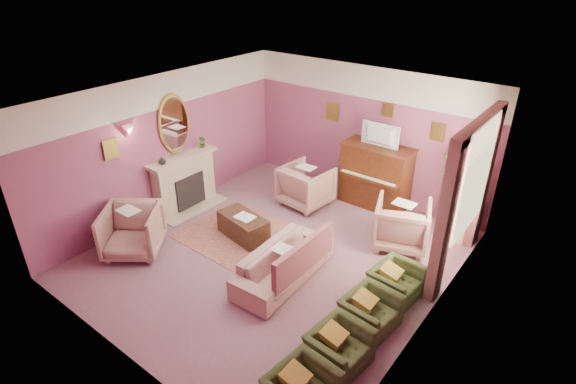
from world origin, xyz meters
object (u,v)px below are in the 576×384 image
Objects in this scene: olive_chair_b at (340,343)px; side_table at (461,221)px; sofa at (284,258)px; piano at (375,177)px; olive_chair_d at (397,278)px; coffee_table at (243,227)px; olive_chair_c at (371,307)px; floral_armchair_left at (306,184)px; floral_armchair_right at (402,222)px; floral_armchair_front at (132,229)px; television at (379,134)px.

side_table is at bearing 86.71° from olive_chair_b.
piano is at bearing 90.55° from sofa.
coffee_table is at bearing -175.84° from olive_chair_d.
olive_chair_b is 0.82m from olive_chair_c.
floral_armchair_left and floral_armchair_right have the same top height.
floral_armchair_front reaches higher than olive_chair_b.
coffee_table is 1.98m from floral_armchair_front.
olive_chair_c is at bearing -94.17° from side_table.
floral_armchair_left is at bearing 131.51° from olive_chair_b.
olive_chair_b is (1.67, -4.00, -1.27)m from television.
floral_armchair_right is 1.21m from side_table.
floral_armchair_left is (-1.15, -0.87, -0.17)m from piano.
floral_armchair_front is (-1.20, -1.55, 0.26)m from coffee_table.
floral_armchair_front is at bearing -157.09° from olive_chair_d.
olive_chair_b is 1.64m from olive_chair_d.
floral_armchair_front is 5.97m from side_table.
sofa is at bearing -20.16° from coffee_table.
floral_armchair_front is (-2.55, -1.06, 0.09)m from sofa.
floral_armchair_right is (1.11, -1.07, -0.17)m from piano.
floral_armchair_left is at bearing 67.46° from floral_armchair_front.
floral_armchair_front is at bearing -178.24° from olive_chair_b.
television is at bearing 117.68° from olive_chair_c.
olive_chair_c is (2.99, -0.60, 0.11)m from coffee_table.
floral_armchair_left is 1.00× the size of floral_armchair_front.
floral_armchair_front is at bearing -127.70° from coffee_table.
television is at bearing 125.26° from olive_chair_d.
piano is 0.95m from television.
floral_armchair_right is at bearing 32.64° from coffee_table.
television is 1.88m from floral_armchair_right.
floral_armchair_front reaches higher than side_table.
floral_armchair_right and floral_armchair_front have the same top height.
side_table is (3.04, 0.71, -0.13)m from floral_armchair_left.
olive_chair_c is at bearing -62.32° from television.
sofa reaches higher than olive_chair_b.
floral_armchair_left is at bearing 151.33° from olive_chair_d.
coffee_table is 1.04× the size of floral_armchair_right.
floral_armchair_left is 3.21m from olive_chair_d.
sofa is at bearing -117.78° from floral_armchair_right.
coffee_table is 3.31m from olive_chair_b.
side_table is (3.21, 2.47, 0.12)m from coffee_table.
piano is at bearing 175.30° from side_table.
olive_chair_c is (0.00, 0.82, 0.00)m from olive_chair_b.
floral_armchair_right is 3.04m from olive_chair_b.
olive_chair_c is at bearing 90.00° from olive_chair_b.
floral_armchair_left reaches higher than olive_chair_d.
sofa reaches higher than olive_chair_c.
television is 3.80m from olive_chair_c.
piano is 1.45m from floral_armchair_left.
side_table is at bearing -4.70° from piano.
olive_chair_c is at bearing -3.73° from sofa.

